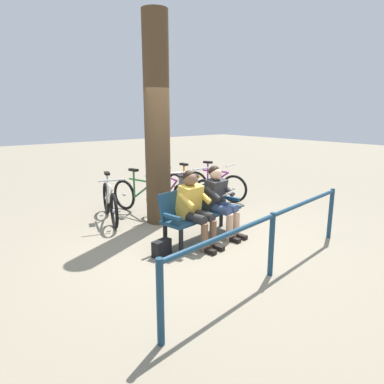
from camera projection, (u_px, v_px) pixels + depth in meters
The scene contains 13 objects.
ground_plane at pixel (197, 241), 5.70m from camera, with size 40.00×40.00×0.00m, color gray.
bench at pixel (200, 209), 5.75m from camera, with size 1.65×0.72×0.87m.
person_reading at pixel (219, 198), 5.83m from camera, with size 0.53×0.81×1.20m.
person_companion at pixel (194, 205), 5.37m from camera, with size 0.53×0.81×1.20m.
handbag at pixel (162, 248), 5.09m from camera, with size 0.30×0.14×0.24m, color black.
tree_trunk at pixel (157, 122), 6.28m from camera, with size 0.47×0.47×3.80m, color #4C3823.
litter_bin at pixel (188, 195), 6.99m from camera, with size 0.41×0.41×0.85m.
bicycle_blue at pixel (214, 185), 8.26m from camera, with size 0.70×1.59×0.94m.
bicycle_black at pixel (189, 189), 7.89m from camera, with size 0.48×1.68×0.94m.
bicycle_red at pixel (170, 194), 7.42m from camera, with size 0.57×1.65×0.94m.
bicycle_green at pixel (141, 197), 7.15m from camera, with size 0.55×1.65×0.94m.
bicycle_silver at pixel (110, 203), 6.69m from camera, with size 0.64×1.62×0.94m.
railing_fence at pixel (272, 231), 4.37m from camera, with size 3.84×0.57×0.85m.
Camera 1 is at (3.45, 4.11, 2.08)m, focal length 32.16 mm.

